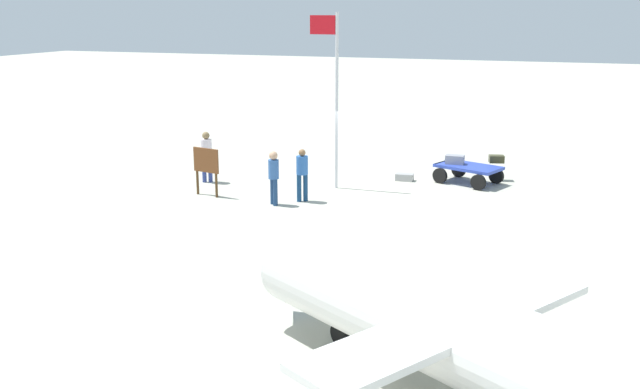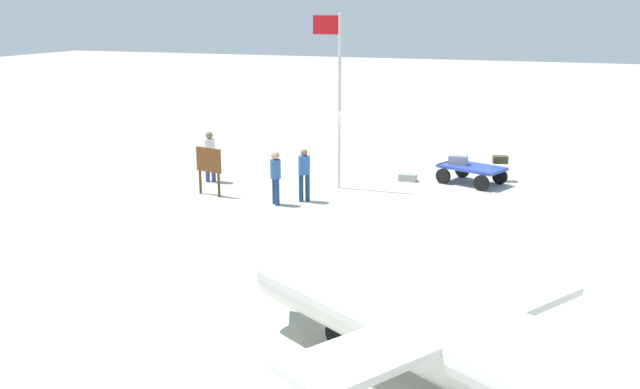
% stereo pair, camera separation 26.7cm
% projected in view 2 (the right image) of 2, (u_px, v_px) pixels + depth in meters
% --- Properties ---
extents(ground_plane, '(120.00, 120.00, 0.00)m').
position_uv_depth(ground_plane, '(377.00, 187.00, 23.40)').
color(ground_plane, '#AFAE9D').
extents(luggage_cart, '(2.32, 1.94, 0.61)m').
position_uv_depth(luggage_cart, '(471.00, 170.00, 23.66)').
color(luggage_cart, '#2B42AB').
rests_on(luggage_cart, ground).
extents(suitcase_grey, '(0.61, 0.38, 0.29)m').
position_uv_depth(suitcase_grey, '(458.00, 160.00, 23.81)').
color(suitcase_grey, gray).
rests_on(suitcase_grey, luggage_cart).
extents(suitcase_maroon, '(0.56, 0.44, 0.25)m').
position_uv_depth(suitcase_maroon, '(500.00, 160.00, 24.00)').
color(suitcase_maroon, '#3F3D21').
rests_on(suitcase_maroon, luggage_cart).
extents(suitcase_navy, '(0.61, 0.38, 0.24)m').
position_uv_depth(suitcase_navy, '(408.00, 177.00, 24.13)').
color(suitcase_navy, gray).
rests_on(suitcase_navy, ground).
extents(worker_lead, '(0.44, 0.44, 1.61)m').
position_uv_depth(worker_lead, '(276.00, 174.00, 21.02)').
color(worker_lead, navy).
rests_on(worker_lead, ground).
extents(worker_trailing, '(0.49, 0.49, 1.60)m').
position_uv_depth(worker_trailing, '(304.00, 171.00, 21.40)').
color(worker_trailing, navy).
rests_on(worker_trailing, ground).
extents(worker_supervisor, '(0.48, 0.48, 1.70)m').
position_uv_depth(worker_supervisor, '(210.00, 152.00, 23.81)').
color(worker_supervisor, navy).
rests_on(worker_supervisor, ground).
extents(airplane_near, '(7.97, 5.71, 3.04)m').
position_uv_depth(airplane_near, '(429.00, 326.00, 10.47)').
color(airplane_near, white).
rests_on(airplane_near, ground).
extents(flagpole, '(0.94, 0.10, 5.53)m').
position_uv_depth(flagpole, '(337.00, 87.00, 22.44)').
color(flagpole, silver).
rests_on(flagpole, ground).
extents(signboard, '(0.94, 0.26, 1.50)m').
position_uv_depth(signboard, '(209.00, 164.00, 22.07)').
color(signboard, '#4C3319').
rests_on(signboard, ground).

